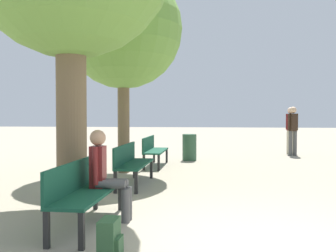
{
  "coord_description": "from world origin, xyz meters",
  "views": [
    {
      "loc": [
        -0.5,
        -4.19,
        1.45
      ],
      "look_at": [
        -1.72,
        5.98,
        1.15
      ],
      "focal_mm": 40.0,
      "sensor_mm": 36.0,
      "label": 1
    }
  ],
  "objects": [
    {
      "name": "pedestrian_near",
      "position": [
        2.38,
        10.17,
        1.0
      ],
      "size": [
        0.35,
        0.31,
        1.74
      ],
      "color": "beige",
      "rests_on": "ground_plane"
    },
    {
      "name": "tree_row_1",
      "position": [
        -2.75,
        5.08,
        3.59
      ],
      "size": [
        2.98,
        2.98,
        5.1
      ],
      "color": "brown",
      "rests_on": "ground_plane"
    },
    {
      "name": "bench_row_0",
      "position": [
        -2.19,
        0.5,
        0.5
      ],
      "size": [
        0.48,
        1.8,
        0.84
      ],
      "color": "#144733",
      "rests_on": "ground_plane"
    },
    {
      "name": "bench_row_1",
      "position": [
        -2.19,
        3.38,
        0.5
      ],
      "size": [
        0.48,
        1.8,
        0.84
      ],
      "color": "#144733",
      "rests_on": "ground_plane"
    },
    {
      "name": "backpack",
      "position": [
        -1.52,
        -0.58,
        0.2
      ],
      "size": [
        0.21,
        0.3,
        0.41
      ],
      "color": "#284C2D",
      "rests_on": "ground_plane"
    },
    {
      "name": "person_seated",
      "position": [
        -1.96,
        0.78,
        0.67
      ],
      "size": [
        0.57,
        0.32,
        1.25
      ],
      "color": "#4C4C4C",
      "rests_on": "ground_plane"
    },
    {
      "name": "ground_plane",
      "position": [
        0.0,
        0.0,
        0.0
      ],
      "size": [
        80.0,
        80.0,
        0.0
      ],
      "primitive_type": "plane",
      "color": "gray"
    },
    {
      "name": "trash_bin",
      "position": [
        -1.24,
        7.73,
        0.42
      ],
      "size": [
        0.45,
        0.45,
        0.84
      ],
      "color": "#2D5138",
      "rests_on": "ground_plane"
    },
    {
      "name": "bench_row_2",
      "position": [
        -2.19,
        6.27,
        0.5
      ],
      "size": [
        0.48,
        1.8,
        0.84
      ],
      "color": "#144733",
      "rests_on": "ground_plane"
    },
    {
      "name": "pedestrian_mid",
      "position": [
        2.34,
        9.56,
        1.0
      ],
      "size": [
        0.35,
        0.3,
        1.75
      ],
      "color": "#4C4C4C",
      "rests_on": "ground_plane"
    }
  ]
}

